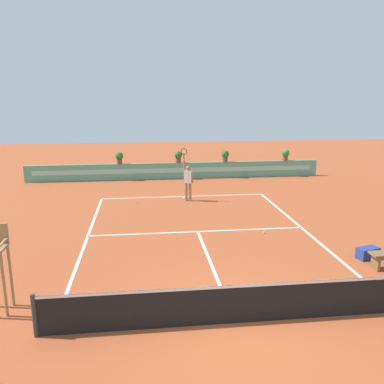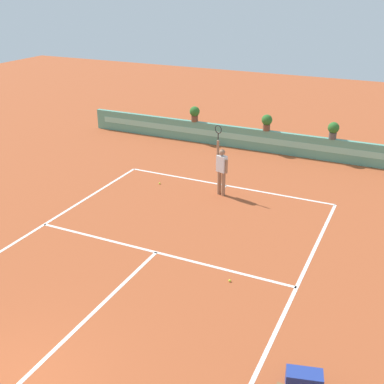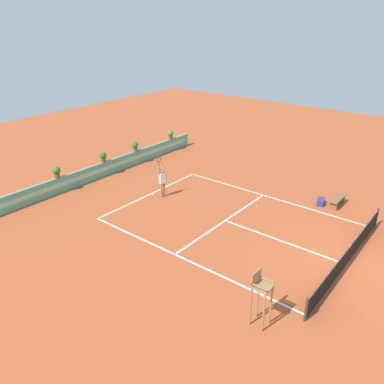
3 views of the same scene
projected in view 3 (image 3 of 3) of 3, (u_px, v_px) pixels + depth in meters
The scene contains 14 objects.
ground_plane at pixel (232, 223), 20.38m from camera, with size 60.00×60.00×0.00m, color #A84C28.
court_lines at pixel (220, 219), 20.79m from camera, with size 8.32×11.94×0.01m.
net at pixel (348, 255), 16.77m from camera, with size 8.92×0.10×1.00m.
back_wall_barrier at pixel (103, 170), 26.06m from camera, with size 18.00×0.21×1.00m.
umpire_chair at pixel (260, 293), 13.19m from camera, with size 0.60×0.60×2.14m.
bench_courtside at pixel (338, 200), 22.06m from camera, with size 1.60×0.44×0.51m.
gear_bag at pixel (321, 202), 22.30m from camera, with size 0.70×0.36×0.36m, color navy.
tennis_player at pixel (162, 181), 22.90m from camera, with size 0.59×0.33×2.58m.
tennis_ball_near_baseline at pixel (134, 212), 21.48m from camera, with size 0.07×0.07×0.07m, color #CCE033.
tennis_ball_mid_court at pixel (256, 206), 22.07m from camera, with size 0.07×0.07×0.07m, color #CCE033.
potted_plant_centre at pixel (103, 156), 25.79m from camera, with size 0.48×0.48×0.72m.
potted_plant_far_right at pixel (170, 134), 30.62m from camera, with size 0.48×0.48×0.72m.
potted_plant_left at pixel (56, 172), 23.25m from camera, with size 0.48×0.48×0.72m.
potted_plant_right at pixel (135, 146), 27.86m from camera, with size 0.48×0.48×0.72m.
Camera 3 is at (-15.27, -3.50, 9.95)m, focal length 36.17 mm.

